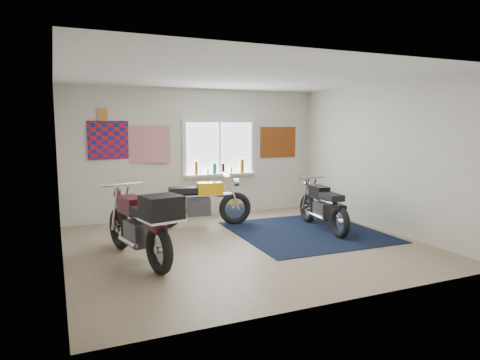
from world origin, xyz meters
name	(u,v)px	position (x,y,z in m)	size (l,w,h in m)	color
ground	(245,245)	(0.00, 0.00, 0.00)	(5.50, 5.50, 0.00)	#9E896B
room_shell	(245,144)	(0.00, 0.00, 1.64)	(5.50, 5.50, 5.50)	white
navy_rug	(306,232)	(1.36, 0.30, 0.01)	(2.50, 2.60, 0.01)	black
window_assembly	(219,152)	(0.50, 2.47, 1.37)	(1.66, 0.17, 1.26)	white
oil_bottles	(222,168)	(0.53, 2.40, 1.03)	(1.14, 0.09, 0.30)	#8A6214
flag_display	(102,114)	(-1.90, 2.48, 2.15)	(1.60, 0.10, 1.17)	red
triumph_poster	(278,142)	(1.95, 2.48, 1.55)	(0.90, 0.03, 0.70)	#A54C14
yellow_triumph	(200,204)	(-0.26, 1.50, 0.44)	(2.00, 0.60, 1.01)	black
black_chrome_bike	(323,208)	(1.75, 0.35, 0.42)	(0.56, 1.85, 0.95)	black
maroon_tourer	(142,225)	(-1.71, -0.28, 0.56)	(0.88, 2.11, 1.07)	black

